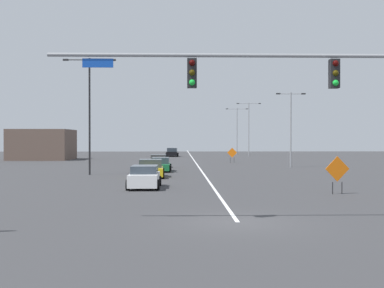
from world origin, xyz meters
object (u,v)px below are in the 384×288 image
(street_lamp_mid_left, at_px, (291,123))
(construction_sign_left_shoulder, at_px, (232,153))
(street_lamp_near_right, at_px, (90,106))
(traffic_signal_assembly, at_px, (325,85))
(street_lamp_far_left, at_px, (237,127))
(car_white_mid, at_px, (144,177))
(car_green_passing, at_px, (160,165))
(car_orange_near, at_px, (158,162))
(construction_sign_right_shoulder, at_px, (337,170))
(car_black_approaching, at_px, (172,153))
(street_lamp_near_left, at_px, (249,125))
(car_yellow_distant, at_px, (151,169))

(street_lamp_mid_left, distance_m, construction_sign_left_shoulder, 11.62)
(street_lamp_near_right, relative_size, construction_sign_left_shoulder, 5.09)
(traffic_signal_assembly, distance_m, street_lamp_near_right, 27.49)
(street_lamp_far_left, distance_m, car_white_mid, 66.83)
(street_lamp_mid_left, relative_size, construction_sign_left_shoulder, 4.17)
(car_green_passing, bearing_deg, car_orange_near, 94.12)
(traffic_signal_assembly, xyz_separation_m, car_green_passing, (-7.02, 28.60, -4.35))
(car_orange_near, bearing_deg, construction_sign_right_shoulder, -67.23)
(traffic_signal_assembly, bearing_deg, car_black_approaching, 95.40)
(street_lamp_near_left, xyz_separation_m, car_black_approaching, (-13.60, -1.54, -4.90))
(street_lamp_near_left, bearing_deg, car_orange_near, -112.54)
(construction_sign_left_shoulder, xyz_separation_m, car_white_mid, (-8.86, -32.21, -0.55))
(construction_sign_right_shoulder, relative_size, car_white_mid, 0.50)
(street_lamp_mid_left, height_order, car_black_approaching, street_lamp_mid_left)
(car_yellow_distant, xyz_separation_m, car_white_mid, (0.13, -8.73, 0.02))
(traffic_signal_assembly, height_order, car_black_approaching, traffic_signal_assembly)
(construction_sign_right_shoulder, xyz_separation_m, car_white_mid, (-10.80, 3.71, -0.63))
(street_lamp_near_left, relative_size, car_green_passing, 2.20)
(traffic_signal_assembly, xyz_separation_m, car_white_mid, (-7.41, 12.83, -4.29))
(construction_sign_right_shoulder, bearing_deg, street_lamp_far_left, 87.89)
(car_black_approaching, bearing_deg, street_lamp_mid_left, -68.36)
(traffic_signal_assembly, bearing_deg, street_lamp_near_right, 117.84)
(street_lamp_far_left, height_order, car_white_mid, street_lamp_far_left)
(car_orange_near, bearing_deg, street_lamp_mid_left, 1.08)
(street_lamp_near_right, xyz_separation_m, construction_sign_right_shoulder, (16.23, -15.18, -4.49))
(traffic_signal_assembly, relative_size, car_black_approaching, 3.66)
(street_lamp_mid_left, height_order, car_green_passing, street_lamp_mid_left)
(car_green_passing, bearing_deg, traffic_signal_assembly, -76.20)
(street_lamp_far_left, distance_m, car_black_approaching, 16.31)
(construction_sign_left_shoulder, distance_m, construction_sign_right_shoulder, 35.97)
(street_lamp_near_right, xyz_separation_m, street_lamp_far_left, (18.77, 53.85, -0.42))
(street_lamp_mid_left, xyz_separation_m, construction_sign_right_shoulder, (-3.34, -26.19, -3.45))
(street_lamp_near_left, relative_size, street_lamp_far_left, 1.05)
(traffic_signal_assembly, height_order, street_lamp_far_left, street_lamp_far_left)
(street_lamp_mid_left, bearing_deg, car_orange_near, -178.92)
(street_lamp_near_right, bearing_deg, car_yellow_distant, -27.37)
(construction_sign_right_shoulder, distance_m, car_yellow_distant, 16.57)
(car_white_mid, bearing_deg, car_orange_near, 90.21)
(car_green_passing, xyz_separation_m, car_orange_near, (-0.46, 6.44, 0.02))
(traffic_signal_assembly, height_order, street_lamp_near_left, street_lamp_near_left)
(construction_sign_left_shoulder, bearing_deg, street_lamp_far_left, 82.30)
(car_green_passing, bearing_deg, car_black_approaching, 89.24)
(street_lamp_near_right, distance_m, construction_sign_left_shoulder, 25.60)
(construction_sign_left_shoulder, bearing_deg, car_yellow_distant, -110.95)
(street_lamp_mid_left, height_order, car_white_mid, street_lamp_mid_left)
(construction_sign_left_shoulder, bearing_deg, car_orange_near, -131.82)
(construction_sign_right_shoulder, bearing_deg, car_black_approaching, 99.43)
(street_lamp_near_right, distance_m, car_white_mid, 13.68)
(car_yellow_distant, bearing_deg, car_orange_near, 89.81)
(construction_sign_left_shoulder, xyz_separation_m, car_black_approaching, (-7.95, 23.61, -0.51))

